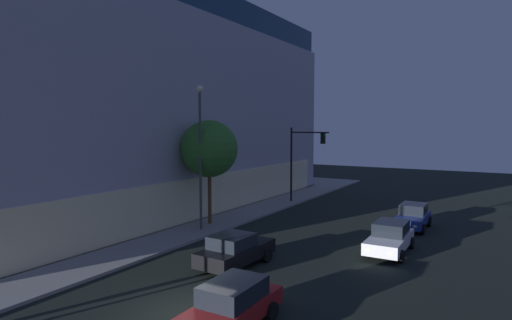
# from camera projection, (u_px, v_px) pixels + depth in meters

# --- Properties ---
(ground_plane) EXTENTS (120.00, 120.00, 0.00)m
(ground_plane) POSITION_uv_depth(u_px,v_px,m) (190.00, 315.00, 15.24)
(ground_plane) COLOR black
(modern_building) EXTENTS (37.37, 22.42, 17.21)m
(modern_building) POSITION_uv_depth(u_px,v_px,m) (117.00, 107.00, 37.49)
(modern_building) COLOR #4C4C51
(modern_building) RESTS_ON ground
(traffic_light_far_corner) EXTENTS (0.51, 3.70, 6.55)m
(traffic_light_far_corner) POSITION_uv_depth(u_px,v_px,m) (302.00, 153.00, 36.91)
(traffic_light_far_corner) COLOR black
(traffic_light_far_corner) RESTS_ON sidewalk_corner
(street_lamp_sidewalk) EXTENTS (0.44, 0.44, 9.20)m
(street_lamp_sidewalk) POSITION_uv_depth(u_px,v_px,m) (200.00, 142.00, 26.87)
(street_lamp_sidewalk) COLOR #424242
(street_lamp_sidewalk) RESTS_ON sidewalk_corner
(sidewalk_tree) EXTENTS (3.88, 3.88, 7.06)m
(sidewalk_tree) POSITION_uv_depth(u_px,v_px,m) (209.00, 149.00, 28.68)
(sidewalk_tree) COLOR brown
(sidewalk_tree) RESTS_ON sidewalk_corner
(car_red) EXTENTS (4.75, 2.00, 1.60)m
(car_red) POSITION_uv_depth(u_px,v_px,m) (229.00, 307.00, 13.97)
(car_red) COLOR maroon
(car_red) RESTS_ON ground
(car_black) EXTENTS (4.45, 2.23, 1.61)m
(car_black) POSITION_uv_depth(u_px,v_px,m) (235.00, 250.00, 20.44)
(car_black) COLOR black
(car_black) RESTS_ON ground
(car_white) EXTENTS (4.63, 2.07, 1.62)m
(car_white) POSITION_uv_depth(u_px,v_px,m) (390.00, 237.00, 22.80)
(car_white) COLOR silver
(car_white) RESTS_ON ground
(car_blue) EXTENTS (4.21, 1.99, 1.61)m
(car_blue) POSITION_uv_depth(u_px,v_px,m) (413.00, 216.00, 28.20)
(car_blue) COLOR navy
(car_blue) RESTS_ON ground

